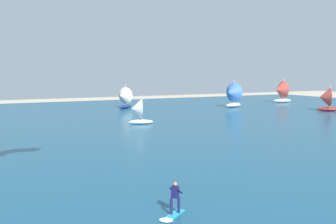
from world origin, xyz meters
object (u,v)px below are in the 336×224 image
at_px(kitesurfer, 173,204).
at_px(sailboat_anchored_offshore, 325,99).
at_px(sailboat_trailing, 137,111).
at_px(sailboat_heeled_over, 123,98).
at_px(sailboat_outermost, 232,95).
at_px(sailboat_center_horizon, 280,92).

xyz_separation_m(kitesurfer, sailboat_anchored_offshore, (48.62, 33.39, 1.57)).
bearing_deg(sailboat_trailing, sailboat_heeled_over, 74.40).
distance_m(sailboat_trailing, sailboat_heeled_over, 23.25).
distance_m(kitesurfer, sailboat_trailing, 34.28).
distance_m(kitesurfer, sailboat_anchored_offshore, 59.01).
height_order(sailboat_heeled_over, sailboat_anchored_offshore, sailboat_anchored_offshore).
xyz_separation_m(kitesurfer, sailboat_outermost, (37.95, 47.31, 1.93)).
bearing_deg(sailboat_heeled_over, kitesurfer, -107.82).
height_order(kitesurfer, sailboat_anchored_offshore, sailboat_anchored_offshore).
bearing_deg(kitesurfer, sailboat_trailing, 70.66).
xyz_separation_m(sailboat_outermost, sailboat_anchored_offshore, (10.67, -13.91, -0.37)).
bearing_deg(kitesurfer, sailboat_heeled_over, 72.18).
distance_m(sailboat_heeled_over, sailboat_anchored_offshore, 37.65).
xyz_separation_m(kitesurfer, sailboat_trailing, (11.34, 32.33, 1.21)).
relative_size(kitesurfer, sailboat_outermost, 0.35).
bearing_deg(sailboat_heeled_over, sailboat_outermost, -20.01).
height_order(sailboat_trailing, sailboat_outermost, sailboat_outermost).
relative_size(sailboat_trailing, sailboat_heeled_over, 0.86).
bearing_deg(sailboat_center_horizon, kitesurfer, -136.64).
height_order(kitesurfer, sailboat_outermost, sailboat_outermost).
relative_size(sailboat_trailing, sailboat_center_horizon, 0.70).
distance_m(sailboat_outermost, sailboat_anchored_offshore, 17.54).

